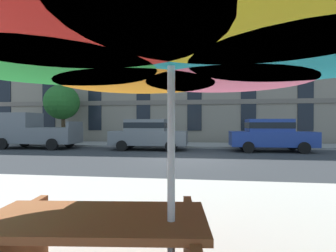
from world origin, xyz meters
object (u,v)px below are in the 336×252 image
at_px(pickup_gray, 34,132).
at_px(picnic_table, 96,250).
at_px(street_tree_left, 62,101).
at_px(sedan_gray, 148,134).
at_px(sedan_blue, 270,134).
at_px(patio_umbrella, 171,33).

relative_size(pickup_gray, picnic_table, 2.61).
relative_size(street_tree_left, picnic_table, 2.35).
relative_size(sedan_gray, street_tree_left, 0.96).
bearing_deg(sedan_gray, picnic_table, -79.82).
distance_m(pickup_gray, sedan_blue, 14.06).
distance_m(sedan_gray, picnic_table, 12.89).
distance_m(sedan_gray, sedan_blue, 6.82).
xyz_separation_m(sedan_gray, picnic_table, (2.28, -12.68, -0.46)).
relative_size(pickup_gray, street_tree_left, 1.11).
distance_m(pickup_gray, street_tree_left, 4.15).
xyz_separation_m(sedan_gray, street_tree_left, (-7.38, 3.49, 2.33)).
bearing_deg(picnic_table, street_tree_left, 120.86).
height_order(sedan_gray, street_tree_left, street_tree_left).
distance_m(pickup_gray, patio_umbrella, 16.30).
bearing_deg(patio_umbrella, pickup_gray, 128.61).
xyz_separation_m(patio_umbrella, picnic_table, (-0.62, 0.02, -1.73)).
distance_m(sedan_blue, patio_umbrella, 13.35).
relative_size(pickup_gray, patio_umbrella, 1.36).
height_order(sedan_gray, picnic_table, sedan_gray).
bearing_deg(pickup_gray, street_tree_left, 92.27).
height_order(street_tree_left, picnic_table, street_tree_left).
bearing_deg(sedan_blue, pickup_gray, 180.00).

